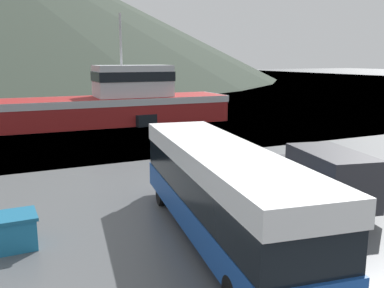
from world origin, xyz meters
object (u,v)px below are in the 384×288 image
at_px(delivery_van, 323,175).
at_px(small_boat, 161,117).
at_px(tour_bus, 220,188).
at_px(storage_bin, 14,231).
at_px(fishing_boat, 116,102).

height_order(delivery_van, small_boat, delivery_van).
height_order(tour_bus, delivery_van, tour_bus).
bearing_deg(storage_bin, fishing_boat, 67.16).
relative_size(delivery_van, small_boat, 0.90).
distance_m(tour_bus, storage_bin, 6.65).
bearing_deg(delivery_van, tour_bus, -154.92).
xyz_separation_m(storage_bin, small_boat, (14.04, 22.86, -0.04)).
height_order(delivery_van, storage_bin, delivery_van).
bearing_deg(storage_bin, small_boat, 58.44).
relative_size(delivery_van, storage_bin, 4.16).
relative_size(storage_bin, small_boat, 0.22).
bearing_deg(storage_bin, tour_bus, -20.45).
bearing_deg(fishing_boat, tour_bus, 173.14).
height_order(tour_bus, storage_bin, tour_bus).
bearing_deg(delivery_van, small_boat, 96.76).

